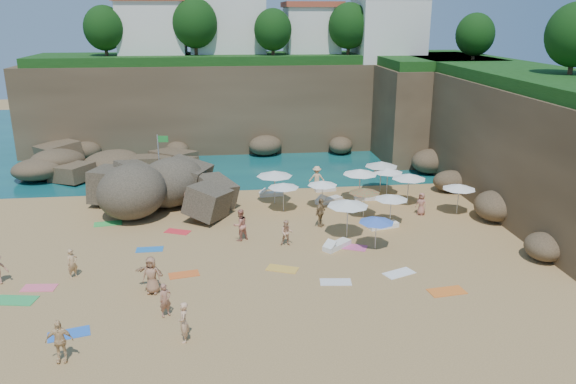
{
  "coord_description": "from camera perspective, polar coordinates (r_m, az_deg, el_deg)",
  "views": [
    {
      "loc": [
        -1.87,
        -29.54,
        12.47
      ],
      "look_at": [
        2.0,
        3.0,
        2.0
      ],
      "focal_mm": 35.0,
      "sensor_mm": 36.0,
      "label": 1
    }
  ],
  "objects": [
    {
      "name": "towel_13",
      "position": [
        28.99,
        11.22,
        -8.09
      ],
      "size": [
        1.77,
        1.34,
        0.03
      ],
      "primitive_type": "cube",
      "rotation": [
        0.0,
        0.0,
        0.39
      ],
      "color": "white",
      "rests_on": "ground"
    },
    {
      "name": "parasol_9",
      "position": [
        34.74,
        10.45,
        -0.49
      ],
      "size": [
        2.06,
        2.06,
        1.95
      ],
      "color": "silver",
      "rests_on": "ground"
    },
    {
      "name": "towel_2",
      "position": [
        28.8,
        -10.52,
        -8.24
      ],
      "size": [
        1.6,
        1.01,
        0.03
      ],
      "primitive_type": "cube",
      "rotation": [
        0.0,
        0.0,
        0.19
      ],
      "color": "orange",
      "rests_on": "ground"
    },
    {
      "name": "parasol_5",
      "position": [
        37.24,
        3.52,
        0.92
      ],
      "size": [
        1.99,
        1.99,
        1.88
      ],
      "color": "silver",
      "rests_on": "ground"
    },
    {
      "name": "rock_outcrop",
      "position": [
        38.33,
        -12.8,
        -1.73
      ],
      "size": [
        9.75,
        8.11,
        3.43
      ],
      "primitive_type": null,
      "rotation": [
        0.0,
        0.0,
        -0.21
      ],
      "color": "brown",
      "rests_on": "ground"
    },
    {
      "name": "clifftop_trees",
      "position": [
        49.52,
        0.98,
        16.31
      ],
      "size": [
        35.6,
        23.82,
        4.4
      ],
      "color": "#11380F",
      "rests_on": "ground"
    },
    {
      "name": "parasol_8",
      "position": [
        37.64,
        17.0,
        0.53
      ],
      "size": [
        2.13,
        2.13,
        2.02
      ],
      "color": "silver",
      "rests_on": "ground"
    },
    {
      "name": "person_stand_2",
      "position": [
        41.39,
        2.94,
        1.45
      ],
      "size": [
        1.19,
        0.58,
        1.78
      ],
      "primitive_type": "imported",
      "rotation": [
        0.0,
        0.0,
        3.05
      ],
      "color": "#F1BC89",
      "rests_on": "ground"
    },
    {
      "name": "person_lie_2",
      "position": [
        27.24,
        -13.57,
        -9.51
      ],
      "size": [
        1.19,
        1.89,
        0.47
      ],
      "primitive_type": "imported",
      "rotation": [
        0.0,
        0.0,
        -0.2
      ],
      "color": "#A57352",
      "rests_on": "ground"
    },
    {
      "name": "towel_8",
      "position": [
        32.08,
        -13.88,
        -5.69
      ],
      "size": [
        1.47,
        0.75,
        0.03
      ],
      "primitive_type": "cube",
      "rotation": [
        0.0,
        0.0,
        0.01
      ],
      "color": "#236FBB",
      "rests_on": "ground"
    },
    {
      "name": "person_stand_5",
      "position": [
        37.19,
        -10.33,
        -0.9
      ],
      "size": [
        1.5,
        0.72,
        1.56
      ],
      "primitive_type": "imported",
      "rotation": [
        0.0,
        0.0,
        -0.22
      ],
      "color": "#B07258",
      "rests_on": "ground"
    },
    {
      "name": "person_stand_6",
      "position": [
        23.07,
        -10.55,
        -12.87
      ],
      "size": [
        0.43,
        0.63,
        1.69
      ],
      "primitive_type": "imported",
      "rotation": [
        0.0,
        0.0,
        4.75
      ],
      "color": "#E4AD82",
      "rests_on": "ground"
    },
    {
      "name": "person_lie_3",
      "position": [
        27.6,
        -13.65,
        -9.18
      ],
      "size": [
        2.14,
        2.18,
        0.44
      ],
      "primitive_type": "imported",
      "rotation": [
        0.0,
        0.0,
        -0.53
      ],
      "color": "tan",
      "rests_on": "ground"
    },
    {
      "name": "person_stand_1",
      "position": [
        32.21,
        -4.88,
        -3.34
      ],
      "size": [
        1.14,
        1.07,
        1.86
      ],
      "primitive_type": "imported",
      "rotation": [
        0.0,
        0.0,
        3.68
      ],
      "color": "tan",
      "rests_on": "ground"
    },
    {
      "name": "person_stand_3",
      "position": [
        34.23,
        3.32,
        -2.08
      ],
      "size": [
        1.0,
        1.08,
        1.78
      ],
      "primitive_type": "imported",
      "rotation": [
        0.0,
        0.0,
        0.89
      ],
      "color": "#95764A",
      "rests_on": "ground"
    },
    {
      "name": "parasol_11",
      "position": [
        32.31,
        6.1,
        -1.11
      ],
      "size": [
        2.42,
        2.42,
        2.28
      ],
      "color": "silver",
      "rests_on": "ground"
    },
    {
      "name": "towel_5",
      "position": [
        27.68,
        4.86,
        -9.1
      ],
      "size": [
        1.59,
        0.92,
        0.03
      ],
      "primitive_type": "cube",
      "rotation": [
        0.0,
        0.0,
        -0.11
      ],
      "color": "white",
      "rests_on": "ground"
    },
    {
      "name": "marina_masts",
      "position": [
        62.04,
        -20.53,
        7.83
      ],
      "size": [
        3.1,
        0.1,
        6.0
      ],
      "color": "white",
      "rests_on": "ground"
    },
    {
      "name": "lounger_3",
      "position": [
        34.68,
        9.64,
        -3.36
      ],
      "size": [
        1.98,
        1.07,
        0.29
      ],
      "primitive_type": "cube",
      "rotation": [
        0.0,
        0.0,
        0.25
      ],
      "color": "white",
      "rests_on": "ground"
    },
    {
      "name": "parasol_10",
      "position": [
        31.04,
        8.98,
        -2.81
      ],
      "size": [
        1.96,
        1.96,
        1.86
      ],
      "color": "silver",
      "rests_on": "ground"
    },
    {
      "name": "towel_3",
      "position": [
        28.77,
        -25.97,
        -9.87
      ],
      "size": [
        2.0,
        1.25,
        0.03
      ],
      "primitive_type": "cube",
      "rotation": [
        0.0,
        0.0,
        -0.17
      ],
      "color": "green",
      "rests_on": "ground"
    },
    {
      "name": "person_lie_4",
      "position": [
        25.25,
        -12.28,
        -11.87
      ],
      "size": [
        1.26,
        1.55,
        0.36
      ],
      "primitive_type": "imported",
      "rotation": [
        0.0,
        0.0,
        0.57
      ],
      "color": "#A36A51",
      "rests_on": "ground"
    },
    {
      "name": "person_lie_5",
      "position": [
        31.62,
        -0.13,
        -4.97
      ],
      "size": [
        0.88,
        1.52,
        0.55
      ],
      "primitive_type": "imported",
      "rotation": [
        0.0,
        0.0,
        -0.13
      ],
      "color": "tan",
      "rests_on": "ground"
    },
    {
      "name": "parasol_4",
      "position": [
        41.1,
        9.46,
        2.83
      ],
      "size": [
        2.4,
        2.4,
        2.27
      ],
      "color": "silver",
      "rests_on": "ground"
    },
    {
      "name": "towel_10",
      "position": [
        27.75,
        15.83,
        -9.69
      ],
      "size": [
        1.81,
        1.06,
        0.03
      ],
      "primitive_type": "cube",
      "rotation": [
        0.0,
        0.0,
        0.12
      ],
      "color": "orange",
      "rests_on": "ground"
    },
    {
      "name": "parasol_0",
      "position": [
        36.51,
        -0.47,
        0.69
      ],
      "size": [
        2.05,
        2.05,
        1.94
      ],
      "color": "silver",
      "rests_on": "ground"
    },
    {
      "name": "parasol_3",
      "position": [
        38.6,
        12.18,
        1.58
      ],
      "size": [
        2.31,
        2.31,
        2.18
      ],
      "color": "silver",
      "rests_on": "ground"
    },
    {
      "name": "cliff_corner",
      "position": [
        53.69,
        14.04,
        8.12
      ],
      "size": [
        10.0,
        12.0,
        8.0
      ],
      "primitive_type": "cube",
      "color": "brown",
      "rests_on": "ground"
    },
    {
      "name": "towel_9",
      "position": [
        31.68,
        6.43,
        -5.56
      ],
      "size": [
        1.93,
        1.49,
        0.03
      ],
      "primitive_type": "cube",
      "rotation": [
        0.0,
        0.0,
        -0.42
      ],
      "color": "#D5538F",
      "rests_on": "ground"
    },
    {
      "name": "cliff_back",
      "position": [
        55.33,
        -2.72,
        8.89
      ],
      "size": [
        44.0,
        8.0,
        8.0
      ],
      "primitive_type": "cube",
      "color": "brown",
      "rests_on": "ground"
    },
    {
      "name": "cliff_right",
      "position": [
        43.78,
        21.94,
        5.28
      ],
      "size": [
        8.0,
        30.0,
        8.0
      ],
      "primitive_type": "cube",
      "color": "brown",
      "rests_on": "ground"
    },
    {
      "name": "lounger_0",
      "position": [
        40.12,
        -1.71,
        -0.2
      ],
      "size": [
        1.77,
        0.73,
        0.27
      ],
      "primitive_type": "cube",
      "rotation": [
        0.0,
        0.0,
        0.09
      ],
      "color": "white",
      "rests_on": "ground"
    },
    {
      "name": "parasol_1",
      "position": [
        37.95,
        -1.38,
        1.9
      ],
      "size": [
        2.45,
        2.45,
        2.32
      ],
      "color": "silver",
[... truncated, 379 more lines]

